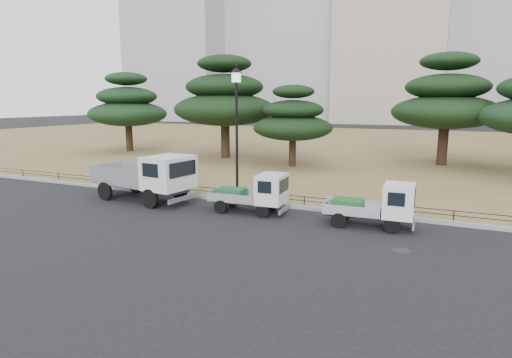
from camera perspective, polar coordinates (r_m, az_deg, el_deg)
The scene contains 14 objects.
ground at distance 17.33m, azimuth -2.74°, elevation -5.31°, with size 220.00×220.00×0.00m, color black.
lawn at distance 46.32m, azimuth 14.78°, elevation 4.27°, with size 120.00×56.00×0.15m, color olive.
curb at distance 19.59m, azimuth 0.72°, elevation -3.23°, with size 120.00×0.25×0.16m, color gray.
truck_large at distance 20.76m, azimuth -14.29°, elevation 0.50°, with size 5.34×2.67×2.23m.
truck_kei_front at distance 18.05m, azimuth -0.28°, elevation -1.90°, with size 3.28×1.54×1.70m.
truck_kei_rear at distance 16.62m, azimuth 15.71°, elevation -3.37°, with size 3.29×1.54×1.69m.
street_lamp at distance 19.92m, azimuth -2.61°, elevation 9.08°, with size 0.54×0.54×6.05m.
pipe_fence at distance 19.64m, azimuth 0.90°, elevation -2.11°, with size 38.00×0.04×0.40m.
tarp_pile at distance 24.50m, azimuth -17.26°, elevation 0.18°, with size 1.77×1.49×1.02m.
manhole at distance 14.47m, azimuth 18.80°, elevation -9.04°, with size 0.60×0.60×0.01m, color #2D2D30.
pine_west_far at distance 41.14m, azimuth -16.75°, elevation 9.30°, with size 7.05×7.05×7.12m.
pine_west_near at distance 34.68m, azimuth -4.18°, elevation 10.55°, with size 8.12×8.12×8.12m.
pine_center_left at distance 30.11m, azimuth 4.94°, elevation 7.88°, with size 5.56×5.56×5.65m.
pine_center_right at distance 33.31m, azimuth 24.01°, elevation 9.52°, with size 7.43×7.43×7.89m.
Camera 1 is at (7.62, -14.86, 4.66)m, focal length 30.00 mm.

